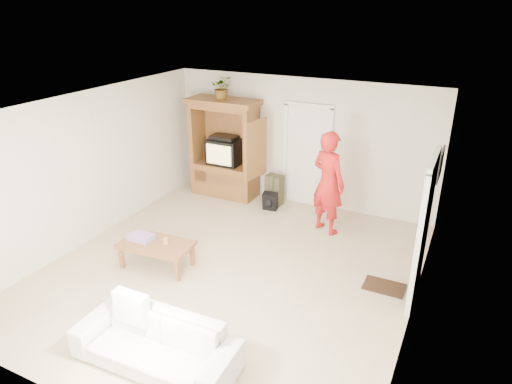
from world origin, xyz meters
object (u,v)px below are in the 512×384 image
man (328,183)px  sofa (156,343)px  armoire (226,155)px  coffee_table (156,246)px

man → sofa: size_ratio=0.97×
man → sofa: bearing=104.1°
armoire → man: (2.50, -0.69, 0.04)m
armoire → sofa: size_ratio=1.07×
armoire → coffee_table: armoire is taller
man → sofa: (-0.73, -4.11, -0.66)m
sofa → coffee_table: (-1.30, 1.71, 0.09)m
armoire → sofa: armoire is taller
coffee_table → armoire: bearing=93.3°
man → sofa: 4.23m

